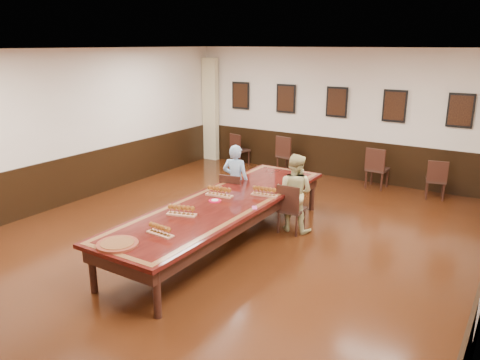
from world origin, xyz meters
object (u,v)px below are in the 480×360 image
Objects in this scene: spare_chair_d at (436,179)px; conference_table at (224,209)px; spare_chair_c at (377,168)px; person_man at (236,181)px; carved_platter at (117,244)px; chair_man at (234,195)px; person_woman at (294,193)px; spare_chair_b at (288,154)px; spare_chair_a at (240,149)px; chair_woman at (292,208)px.

spare_chair_d is 5.17m from conference_table.
spare_chair_c is at bearing -15.75° from spare_chair_d.
person_man reaches higher than spare_chair_c.
carved_platter is at bearing 85.87° from person_man.
chair_man is at bearing 96.20° from carved_platter.
spare_chair_c is at bearing -128.48° from person_man.
carved_platter is (0.38, -3.42, 0.05)m from person_man.
person_woman is (1.29, -0.04, -0.01)m from person_man.
conference_table is at bearing 112.96° from spare_chair_b.
spare_chair_c reaches higher than spare_chair_a.
chair_woman is 0.64× the size of person_woman.
spare_chair_d is 0.61× the size of person_man.
carved_platter is at bearing 72.17° from chair_woman.
carved_platter is (-1.41, -6.78, 0.28)m from spare_chair_c.
spare_chair_c is 1.32m from spare_chair_d.
conference_table is at bearing 104.11° from person_man.
spare_chair_d is at bearing -172.81° from spare_chair_b.
conference_table is (1.13, -4.62, 0.11)m from spare_chair_b.
person_woman is (1.27, 0.05, 0.26)m from chair_man.
spare_chair_b is 4.76m from conference_table.
spare_chair_a is 5.22m from spare_chair_d.
chair_woman reaches higher than spare_chair_d.
chair_man is 3.88m from spare_chair_c.
spare_chair_c is at bearing -100.66° from person_woman.
chair_man is 4.57m from spare_chair_d.
spare_chair_d is 7.24m from carved_platter.
conference_table is at bearing 85.49° from carved_platter.
chair_woman is 0.18× the size of conference_table.
person_man reaches higher than spare_chair_b.
person_man is 1.01× the size of person_woman.
spare_chair_c reaches higher than conference_table.
spare_chair_b reaches higher than spare_chair_d.
spare_chair_d reaches higher than conference_table.
spare_chair_a is 5.40m from conference_table.
spare_chair_c is 1.11× the size of spare_chair_d.
spare_chair_c is at bearing -168.18° from spare_chair_a.
spare_chair_b reaches higher than chair_man.
chair_man is at bearing 134.46° from spare_chair_a.
person_man is at bearing 108.83° from spare_chair_b.
carved_platter is at bearing 55.49° from spare_chair_d.
chair_man is 0.92× the size of spare_chair_c.
spare_chair_b is 3.68m from spare_chair_d.
chair_man is at bearing 66.11° from spare_chair_c.
chair_woman is 4.01m from spare_chair_b.
spare_chair_b is at bearing -169.30° from spare_chair_a.
spare_chair_b is at bearing -63.88° from person_woman.
spare_chair_a is at bearing -48.41° from person_woman.
spare_chair_d is (1.81, 3.42, -0.02)m from chair_woman.
spare_chair_b is (1.53, -0.08, 0.05)m from spare_chair_a.
person_man is at bearing 96.32° from carved_platter.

